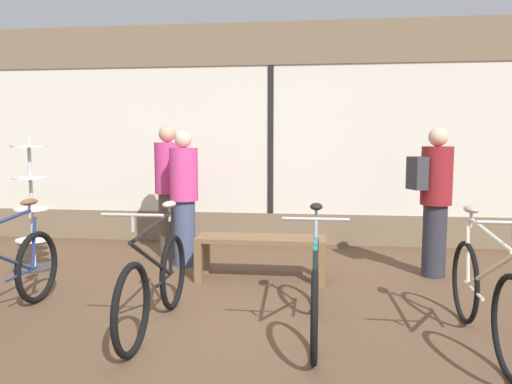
{
  "coord_description": "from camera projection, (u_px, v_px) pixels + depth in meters",
  "views": [
    {
      "loc": [
        0.69,
        -3.94,
        1.55
      ],
      "look_at": [
        0.0,
        1.6,
        0.95
      ],
      "focal_mm": 35.0,
      "sensor_mm": 36.0,
      "label": 1
    }
  ],
  "objects": [
    {
      "name": "ground_plane",
      "position": [
        232.0,
        326.0,
        4.13
      ],
      "size": [
        24.0,
        24.0,
        0.0
      ],
      "primitive_type": "plane",
      "color": "brown"
    },
    {
      "name": "customer_mid_floor",
      "position": [
        184.0,
        196.0,
        6.04
      ],
      "size": [
        0.42,
        0.42,
        1.64
      ],
      "color": "#424C6B",
      "rests_on": "ground_plane"
    },
    {
      "name": "customer_near_rack",
      "position": [
        434.0,
        197.0,
        5.54
      ],
      "size": [
        0.55,
        0.43,
        1.67
      ],
      "color": "#2D2D38",
      "rests_on": "ground_plane"
    },
    {
      "name": "bicycle_right",
      "position": [
        315.0,
        287.0,
        3.98
      ],
      "size": [
        0.46,
        1.74,
        1.01
      ],
      "color": "black",
      "rests_on": "ground_plane"
    },
    {
      "name": "display_bench",
      "position": [
        261.0,
        245.0,
        5.45
      ],
      "size": [
        1.4,
        0.44,
        0.48
      ],
      "color": "brown",
      "rests_on": "ground_plane"
    },
    {
      "name": "bicycle_far_right",
      "position": [
        485.0,
        295.0,
        3.7
      ],
      "size": [
        0.46,
        1.72,
        1.03
      ],
      "color": "black",
      "rests_on": "ground_plane"
    },
    {
      "name": "accessory_rack",
      "position": [
        32.0,
        215.0,
        5.9
      ],
      "size": [
        0.48,
        0.48,
        1.56
      ],
      "color": "#333333",
      "rests_on": "ground_plane"
    },
    {
      "name": "shop_back_wall",
      "position": [
        271.0,
        132.0,
        7.26
      ],
      "size": [
        12.0,
        0.08,
        3.2
      ],
      "color": "#7A664C",
      "rests_on": "ground_plane"
    },
    {
      "name": "customer_by_window",
      "position": [
        168.0,
        188.0,
        6.52
      ],
      "size": [
        0.39,
        0.39,
        1.72
      ],
      "color": "brown",
      "rests_on": "ground_plane"
    },
    {
      "name": "bicycle_left",
      "position": [
        155.0,
        283.0,
        4.06
      ],
      "size": [
        0.46,
        1.7,
        1.02
      ],
      "color": "black",
      "rests_on": "ground_plane"
    },
    {
      "name": "bicycle_far_left",
      "position": [
        3.0,
        278.0,
        4.21
      ],
      "size": [
        0.46,
        1.73,
        1.02
      ],
      "color": "black",
      "rests_on": "ground_plane"
    }
  ]
}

